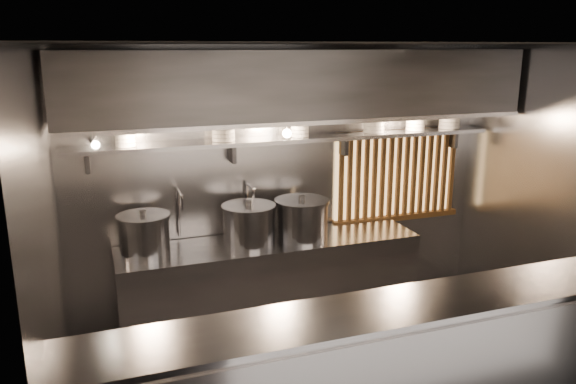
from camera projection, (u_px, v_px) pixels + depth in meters
floor at (344, 376)px, 4.87m from camera, size 4.50×4.50×0.00m
ceiling at (353, 43)px, 4.17m from camera, size 4.50×4.50×0.00m
wall_back at (286, 182)px, 5.89m from camera, size 4.50×0.00×4.50m
wall_left at (47, 257)px, 3.79m from camera, size 0.00×3.00×3.00m
wall_right at (566, 198)px, 5.25m from camera, size 0.00×3.00×3.00m
serving_counter at (405, 378)px, 3.86m from camera, size 4.50×0.56×1.13m
cooking_bench at (271, 283)px, 5.69m from camera, size 3.00×0.70×0.90m
bowl_shelf at (292, 139)px, 5.60m from camera, size 4.40×0.34×0.04m
exhaust_hood at (301, 85)px, 5.26m from camera, size 4.40×0.81×0.65m
wood_screen at (397, 175)px, 6.27m from camera, size 1.56×0.09×1.04m
faucet_left at (179, 204)px, 5.42m from camera, size 0.04×0.30×0.50m
faucet_right at (249, 197)px, 5.64m from camera, size 0.04×0.30×0.50m
heat_lamp at (91, 138)px, 4.51m from camera, size 0.25×0.35×0.20m
pendant_bulb at (287, 133)px, 5.44m from camera, size 0.09×0.09×0.19m
stock_pot_left at (144, 235)px, 5.17m from camera, size 0.57×0.57×0.43m
stock_pot_mid at (302, 219)px, 5.61m from camera, size 0.62×0.62×0.45m
stock_pot_right at (249, 225)px, 5.44m from camera, size 0.64×0.64×0.44m
bowl_stack_0 at (126, 139)px, 5.06m from camera, size 0.20×0.20×0.13m
bowl_stack_1 at (223, 134)px, 5.35m from camera, size 0.23×0.23×0.13m
bowl_stack_2 at (300, 130)px, 5.61m from camera, size 0.20×0.20×0.13m
bowl_stack_3 at (374, 125)px, 5.87m from camera, size 0.23×0.23×0.17m
bowl_stack_4 at (415, 124)px, 6.04m from camera, size 0.22×0.22×0.13m
bowl_stack_5 at (449, 122)px, 6.18m from camera, size 0.24×0.24×0.13m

